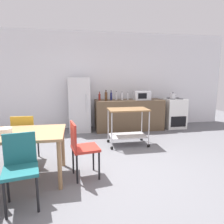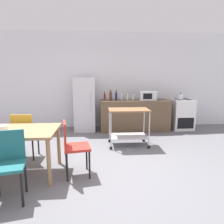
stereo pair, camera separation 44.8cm
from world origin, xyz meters
The scene contains 19 objects.
ground_plane centered at (0.00, 0.00, 0.00)m, with size 12.00×12.00×0.00m, color slate.
back_wall centered at (0.00, 3.20, 1.45)m, with size 8.40×0.12×2.90m, color white.
kitchen_counter centered at (0.90, 2.60, 0.45)m, with size 2.00×0.64×0.90m, color brown.
dining_table centered at (-1.59, -0.02, 0.67)m, with size 1.50×0.90×0.75m.
chair_teal centered at (-1.33, -0.68, 0.52)m, with size 0.47×0.47×0.89m.
chair_mustard centered at (-1.58, 0.65, 0.52)m, with size 0.41×0.41×0.89m.
chair_red centered at (-0.59, -0.12, 0.52)m, with size 0.46×0.46×0.89m.
stove_oven centered at (2.35, 2.62, 0.45)m, with size 0.60×0.61×0.92m.
refrigerator centered at (-0.55, 2.70, 0.78)m, with size 0.60×0.63×1.55m.
kitchen_cart centered at (0.52, 1.26, 0.57)m, with size 0.91×0.57×0.85m.
bottle_soy_sauce centered at (0.03, 2.68, 1.00)m, with size 0.06×0.06×0.24m.
bottle_sesame_oil centered at (0.20, 2.53, 1.03)m, with size 0.08×0.08×0.30m.
bottle_hot_sauce centered at (0.36, 2.64, 1.02)m, with size 0.06×0.06×0.28m.
bottle_sparkling_water centered at (0.53, 2.69, 1.00)m, with size 0.06×0.06×0.25m.
bottle_wine centered at (0.68, 2.60, 0.99)m, with size 0.06×0.06×0.24m.
bottle_soda centered at (0.86, 2.63, 0.99)m, with size 0.06×0.06×0.23m.
microwave centered at (1.26, 2.53, 1.03)m, with size 0.46×0.35×0.26m.
fruit_bowl centered at (-1.68, -0.06, 0.79)m, with size 0.20×0.20×0.08m, color white.
kettle centered at (2.23, 2.52, 1.00)m, with size 0.24×0.17×0.19m.
Camera 1 is at (-0.65, -3.15, 1.57)m, focal length 32.54 mm.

